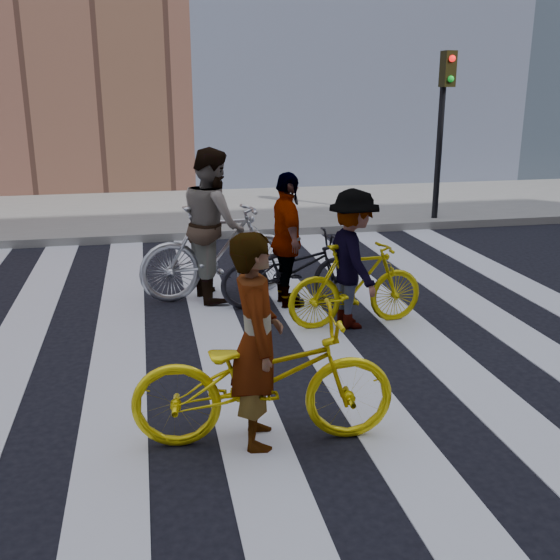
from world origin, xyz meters
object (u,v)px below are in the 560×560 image
object	(u,v)px
traffic_signal	(444,109)
rider_right	(353,259)
rider_left	(257,341)
bike_yellow_left	(263,378)
rider_mid	(213,224)
bike_yellow_right	(356,285)
bike_silver_mid	(218,251)
bike_dark_rear	(291,270)
rider_rear	(287,241)

from	to	relation	value
traffic_signal	rider_right	distance (m)	6.30
rider_left	bike_yellow_left	bearing A→B (deg)	-84.17
rider_right	rider_mid	bearing A→B (deg)	41.43
traffic_signal	bike_yellow_right	size ratio (longest dim) A/B	2.02
bike_yellow_left	bike_silver_mid	xyz separation A→B (m)	(0.08, 3.75, 0.09)
bike_yellow_left	bike_yellow_right	world-z (taller)	bike_yellow_left
bike_yellow_left	bike_silver_mid	world-z (taller)	bike_silver_mid
bike_dark_rear	rider_mid	distance (m)	1.18
traffic_signal	bike_silver_mid	xyz separation A→B (m)	(-4.79, -3.69, -1.66)
bike_yellow_right	rider_rear	xyz separation A→B (m)	(-0.63, 0.86, 0.36)
bike_dark_rear	rider_rear	world-z (taller)	rider_rear
rider_left	rider_right	size ratio (longest dim) A/B	1.06
bike_yellow_left	rider_left	world-z (taller)	rider_left
bike_silver_mid	rider_right	distance (m)	1.98
traffic_signal	rider_mid	xyz separation A→B (m)	(-4.84, -3.69, -1.30)
bike_yellow_right	rider_right	world-z (taller)	rider_right
bike_yellow_left	bike_dark_rear	distance (m)	3.34
bike_yellow_left	rider_rear	distance (m)	3.34
bike_silver_mid	rider_rear	xyz separation A→B (m)	(0.81, -0.54, 0.23)
rider_rear	bike_yellow_right	bearing A→B (deg)	-144.31
rider_left	bike_yellow_right	bearing A→B (deg)	-27.91
bike_yellow_right	rider_right	size ratio (longest dim) A/B	1.03
bike_silver_mid	bike_yellow_right	size ratio (longest dim) A/B	1.26
bike_yellow_right	bike_dark_rear	distance (m)	1.03
bike_yellow_right	rider_mid	bearing A→B (deg)	42.41
bike_yellow_left	bike_yellow_right	distance (m)	2.80
bike_silver_mid	rider_left	size ratio (longest dim) A/B	1.22
bike_dark_rear	rider_mid	bearing A→B (deg)	58.60
bike_yellow_left	rider_right	bearing A→B (deg)	-26.19
bike_dark_rear	bike_yellow_left	bearing A→B (deg)	163.09
bike_dark_rear	rider_left	bearing A→B (deg)	162.28
bike_yellow_left	rider_right	xyz separation A→B (m)	(1.47, 2.35, 0.27)
rider_left	rider_right	xyz separation A→B (m)	(1.52, 2.35, -0.05)
traffic_signal	bike_yellow_right	bearing A→B (deg)	-123.36
traffic_signal	rider_rear	bearing A→B (deg)	-133.22
bike_silver_mid	bike_dark_rear	size ratio (longest dim) A/B	1.15
rider_rear	rider_right	bearing A→B (deg)	-146.54
bike_silver_mid	rider_left	world-z (taller)	rider_left
bike_silver_mid	rider_mid	xyz separation A→B (m)	(-0.05, 0.00, 0.36)
rider_left	rider_mid	distance (m)	3.75
bike_yellow_left	bike_silver_mid	bearing A→B (deg)	4.63
bike_yellow_left	bike_dark_rear	bearing A→B (deg)	-10.53
bike_silver_mid	bike_yellow_right	world-z (taller)	bike_silver_mid
bike_yellow_right	bike_dark_rear	world-z (taller)	bike_yellow_right
rider_right	bike_dark_rear	bearing A→B (deg)	27.29
rider_left	rider_rear	world-z (taller)	rider_rear
bike_dark_rear	rider_mid	world-z (taller)	rider_mid
traffic_signal	rider_right	xyz separation A→B (m)	(-3.40, -5.09, -1.48)
rider_rear	bike_dark_rear	bearing A→B (deg)	-90.55
bike_silver_mid	bike_yellow_right	distance (m)	2.01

